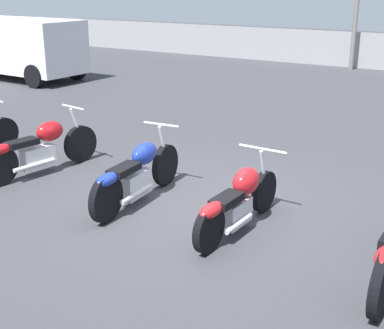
% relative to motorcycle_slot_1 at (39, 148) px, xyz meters
% --- Properties ---
extents(ground_plane, '(60.00, 60.00, 0.00)m').
position_rel_motorcycle_slot_1_xyz_m(ground_plane, '(2.89, 0.23, -0.44)').
color(ground_plane, '#38383D').
extents(motorcycle_slot_1, '(0.63, 2.23, 1.02)m').
position_rel_motorcycle_slot_1_xyz_m(motorcycle_slot_1, '(0.00, 0.00, 0.00)').
color(motorcycle_slot_1, black).
rests_on(motorcycle_slot_1, ground_plane).
extents(motorcycle_slot_2, '(0.60, 2.20, 1.01)m').
position_rel_motorcycle_slot_1_xyz_m(motorcycle_slot_2, '(2.11, -0.12, -0.00)').
color(motorcycle_slot_2, black).
rests_on(motorcycle_slot_2, ground_plane).
extents(motorcycle_slot_3, '(0.70, 2.02, 0.95)m').
position_rel_motorcycle_slot_1_xyz_m(motorcycle_slot_3, '(3.76, -0.17, -0.03)').
color(motorcycle_slot_3, black).
rests_on(motorcycle_slot_3, ground_plane).
extents(parked_van, '(5.10, 2.06, 1.91)m').
position_rel_motorcycle_slot_1_xyz_m(parked_van, '(-7.82, 6.15, 0.63)').
color(parked_van, silver).
rests_on(parked_van, ground_plane).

